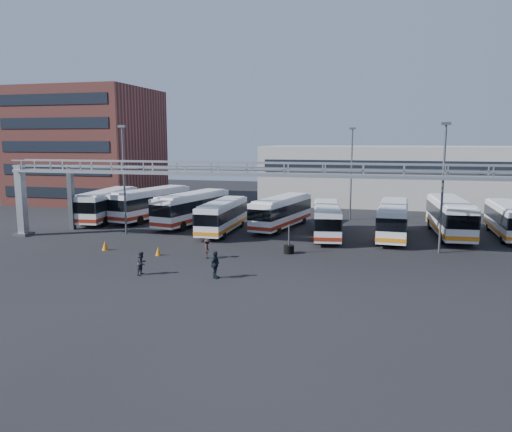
% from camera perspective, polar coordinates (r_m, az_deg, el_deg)
% --- Properties ---
extents(ground, '(140.00, 140.00, 0.00)m').
position_cam_1_polar(ground, '(35.97, 1.82, -5.58)').
color(ground, black).
rests_on(ground, ground).
extents(gantry, '(51.40, 5.15, 7.10)m').
position_cam_1_polar(gantry, '(40.74, 3.68, 3.95)').
color(gantry, '#93959B').
rests_on(gantry, ground).
extents(apartment_building, '(18.00, 15.00, 16.00)m').
position_cam_1_polar(apartment_building, '(76.37, -18.68, 7.60)').
color(apartment_building, brown).
rests_on(apartment_building, ground).
extents(warehouse, '(42.00, 14.00, 8.00)m').
position_cam_1_polar(warehouse, '(72.30, 18.01, 4.42)').
color(warehouse, '#9E9E99').
rests_on(warehouse, ground).
extents(light_pole_left, '(0.70, 0.35, 10.21)m').
position_cam_1_polar(light_pole_left, '(48.31, -14.85, 4.68)').
color(light_pole_left, '#4C4F54').
rests_on(light_pole_left, ground).
extents(light_pole_mid, '(0.70, 0.35, 10.21)m').
position_cam_1_polar(light_pole_mid, '(41.36, 20.59, 3.79)').
color(light_pole_mid, '#4C4F54').
rests_on(light_pole_mid, ground).
extents(light_pole_back, '(0.70, 0.35, 10.21)m').
position_cam_1_polar(light_pole_back, '(56.21, 10.85, 5.34)').
color(light_pole_back, '#4C4F54').
rests_on(light_pole_back, ground).
extents(bus_0, '(3.83, 11.40, 3.40)m').
position_cam_1_polar(bus_0, '(57.29, -16.58, 1.33)').
color(bus_0, silver).
rests_on(bus_0, ground).
extents(bus_1, '(4.89, 11.76, 3.48)m').
position_cam_1_polar(bus_1, '(56.92, -11.84, 1.51)').
color(bus_1, silver).
rests_on(bus_1, ground).
extents(bus_2, '(4.76, 11.49, 3.40)m').
position_cam_1_polar(bus_2, '(52.62, -7.31, 1.00)').
color(bus_2, silver).
rests_on(bus_2, ground).
extents(bus_3, '(2.57, 10.18, 3.08)m').
position_cam_1_polar(bus_3, '(48.01, -3.84, 0.09)').
color(bus_3, silver).
rests_on(bus_3, ground).
extents(bus_4, '(4.50, 10.85, 3.21)m').
position_cam_1_polar(bus_4, '(50.15, 2.94, 0.56)').
color(bus_4, silver).
rests_on(bus_4, ground).
extents(bus_5, '(3.68, 10.27, 3.05)m').
position_cam_1_polar(bus_5, '(46.15, 8.09, -0.34)').
color(bus_5, silver).
rests_on(bus_5, ground).
extents(bus_6, '(2.92, 10.77, 3.24)m').
position_cam_1_polar(bus_6, '(46.84, 15.40, -0.30)').
color(bus_6, silver).
rests_on(bus_6, ground).
extents(bus_7, '(3.36, 11.59, 3.48)m').
position_cam_1_polar(bus_7, '(49.39, 21.28, 0.02)').
color(bus_7, silver).
rests_on(bus_7, ground).
extents(bus_8, '(2.39, 10.21, 3.10)m').
position_cam_1_polar(bus_8, '(51.11, 26.87, -0.29)').
color(bus_8, silver).
rests_on(bus_8, ground).
extents(pedestrian_b, '(0.71, 0.85, 1.57)m').
position_cam_1_polar(pedestrian_b, '(34.02, -12.92, -5.28)').
color(pedestrian_b, '#282432').
rests_on(pedestrian_b, ground).
extents(pedestrian_c, '(0.85, 1.12, 1.53)m').
position_cam_1_polar(pedestrian_c, '(37.85, -5.56, -3.70)').
color(pedestrian_c, black).
rests_on(pedestrian_c, ground).
extents(pedestrian_d, '(0.55, 1.09, 1.79)m').
position_cam_1_polar(pedestrian_d, '(32.42, -4.69, -5.57)').
color(pedestrian_d, black).
rests_on(pedestrian_d, ground).
extents(cone_left, '(0.51, 0.51, 0.78)m').
position_cam_1_polar(cone_left, '(42.31, -16.88, -3.24)').
color(cone_left, orange).
rests_on(cone_left, ground).
extents(cone_right, '(0.54, 0.54, 0.68)m').
position_cam_1_polar(cone_right, '(39.43, -11.12, -3.96)').
color(cone_right, orange).
rests_on(cone_right, ground).
extents(tire_stack, '(0.82, 0.82, 2.35)m').
position_cam_1_polar(tire_stack, '(39.46, 3.78, -3.72)').
color(tire_stack, black).
rests_on(tire_stack, ground).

